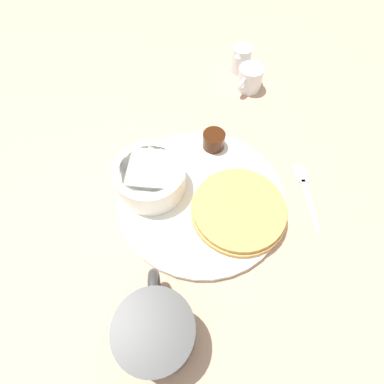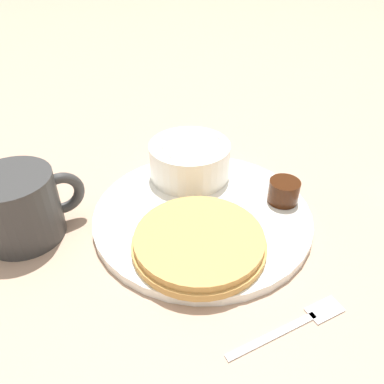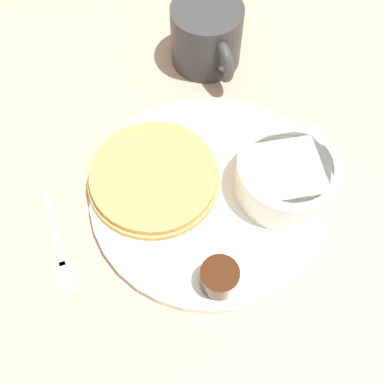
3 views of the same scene
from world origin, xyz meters
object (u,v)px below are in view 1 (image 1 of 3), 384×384
object	(u,v)px
coffee_mug	(157,331)
creamer_pitcher_far	(241,59)
creamer_pitcher_near	(250,78)
fork	(306,188)
bowl	(150,177)
plate	(201,197)

from	to	relation	value
coffee_mug	creamer_pitcher_far	xyz separation A→B (m)	(0.12, -0.55, -0.01)
coffee_mug	creamer_pitcher_near	distance (m)	0.51
creamer_pitcher_near	fork	size ratio (longest dim) A/B	0.61
bowl	creamer_pitcher_near	world-z (taller)	bowl
creamer_pitcher_near	creamer_pitcher_far	world-z (taller)	creamer_pitcher_far
creamer_pitcher_far	coffee_mug	bearing A→B (deg)	102.59
coffee_mug	creamer_pitcher_far	size ratio (longest dim) A/B	1.83
bowl	creamer_pitcher_far	distance (m)	0.36
plate	fork	xyz separation A→B (m)	(-0.15, -0.10, -0.00)
coffee_mug	fork	xyz separation A→B (m)	(-0.10, -0.31, -0.04)
plate	creamer_pitcher_near	distance (m)	0.29
creamer_pitcher_far	fork	world-z (taller)	creamer_pitcher_far
bowl	creamer_pitcher_near	distance (m)	0.32
bowl	fork	xyz separation A→B (m)	(-0.23, -0.12, -0.04)
bowl	coffee_mug	xyz separation A→B (m)	(-0.13, 0.19, 0.00)
fork	plate	bearing A→B (deg)	34.42
bowl	creamer_pitcher_far	size ratio (longest dim) A/B	1.80
bowl	fork	bearing A→B (deg)	-151.52
creamer_pitcher_near	creamer_pitcher_far	size ratio (longest dim) A/B	1.15
coffee_mug	creamer_pitcher_near	xyz separation A→B (m)	(0.08, -0.50, -0.02)
coffee_mug	creamer_pitcher_near	world-z (taller)	coffee_mug
fork	coffee_mug	bearing A→B (deg)	71.75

